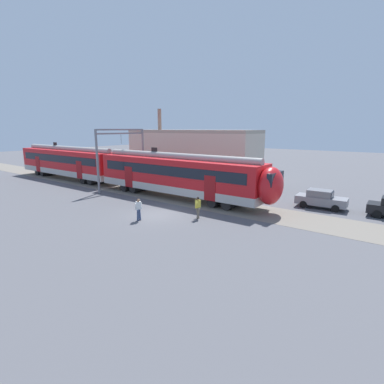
{
  "coord_description": "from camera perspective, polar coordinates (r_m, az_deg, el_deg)",
  "views": [
    {
      "loc": [
        15.6,
        -16.27,
        6.59
      ],
      "look_at": [
        1.57,
        2.45,
        1.6
      ],
      "focal_mm": 28.0,
      "sensor_mm": 36.0,
      "label": 1
    }
  ],
  "objects": [
    {
      "name": "ground_plane",
      "position": [
        23.48,
        -6.69,
        -4.34
      ],
      "size": [
        160.0,
        160.0,
        0.0
      ],
      "primitive_type": "plane",
      "color": "#515156"
    },
    {
      "name": "track_bed",
      "position": [
        37.04,
        -16.3,
        1.31
      ],
      "size": [
        80.0,
        4.4,
        0.01
      ],
      "primitive_type": "cube",
      "color": "slate",
      "rests_on": "ground"
    },
    {
      "name": "commuter_train",
      "position": [
        34.75,
        -14.04,
        4.51
      ],
      "size": [
        38.05,
        3.07,
        4.73
      ],
      "color": "#B7B2AD",
      "rests_on": "ground"
    },
    {
      "name": "pedestrian_white",
      "position": [
        22.01,
        -10.17,
        -2.9
      ],
      "size": [
        0.55,
        0.67,
        1.67
      ],
      "color": "navy",
      "rests_on": "ground"
    },
    {
      "name": "pedestrian_yellow",
      "position": [
        22.12,
        1.13,
        -2.7
      ],
      "size": [
        0.61,
        0.6,
        1.67
      ],
      "color": "#6B6051",
      "rests_on": "ground"
    },
    {
      "name": "parked_car_grey",
      "position": [
        27.38,
        23.35,
        -1.21
      ],
      "size": [
        4.09,
        1.94,
        1.54
      ],
      "color": "gray",
      "rests_on": "ground"
    },
    {
      "name": "catenary_gantry",
      "position": [
        33.88,
        -13.26,
        7.87
      ],
      "size": [
        0.24,
        6.64,
        6.53
      ],
      "color": "gray",
      "rests_on": "ground"
    },
    {
      "name": "background_building",
      "position": [
        39.25,
        -0.2,
        7.1
      ],
      "size": [
        18.07,
        5.0,
        9.2
      ],
      "color": "beige",
      "rests_on": "ground"
    }
  ]
}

